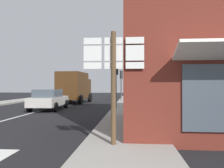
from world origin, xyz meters
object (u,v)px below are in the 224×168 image
traffic_light_near_right (116,75)px  traffic_light_far_right (121,79)px  delivery_truck (74,87)px  route_sign_post (113,76)px  sedan_far (49,99)px

traffic_light_near_right → traffic_light_far_right: (0.00, 8.73, -0.01)m
delivery_truck → route_sign_post: (5.19, -15.96, 0.35)m
traffic_light_near_right → traffic_light_far_right: 8.73m
sedan_far → route_sign_post: 11.10m
sedan_far → delivery_truck: 6.42m
route_sign_post → traffic_light_far_right: size_ratio=0.94×
sedan_far → route_sign_post: (5.43, -9.60, 1.24)m
delivery_truck → traffic_light_far_right: 5.35m
delivery_truck → traffic_light_far_right: bearing=29.2°
delivery_truck → traffic_light_near_right: traffic_light_near_right is taller
delivery_truck → route_sign_post: size_ratio=1.61×
sedan_far → route_sign_post: size_ratio=1.33×
route_sign_post → traffic_light_far_right: traffic_light_far_right is taller
sedan_far → traffic_light_near_right: traffic_light_near_right is taller
traffic_light_far_right → traffic_light_near_right: bearing=-90.0°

